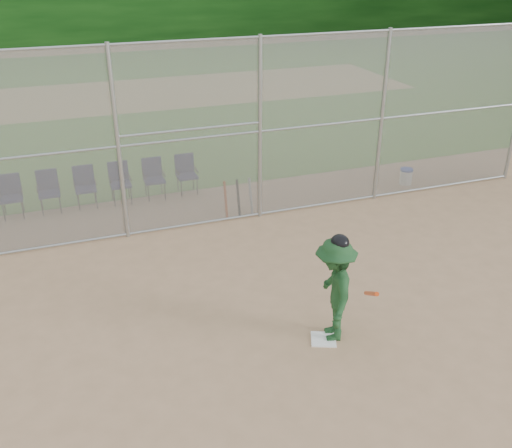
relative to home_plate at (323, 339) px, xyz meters
name	(u,v)px	position (x,y,z in m)	size (l,w,h in m)	color
ground	(313,358)	(-0.35, -0.34, -0.01)	(100.00, 100.00, 0.00)	tan
grass_strip	(129,95)	(-0.35, 17.66, 0.00)	(100.00, 100.00, 0.00)	#35671F
dirt_patch_far	(129,95)	(-0.35, 17.66, 0.00)	(24.00, 24.00, 0.00)	tan
backstop_fence	(215,133)	(-0.35, 4.66, 2.06)	(16.09, 0.09, 4.00)	gray
home_plate	(323,339)	(0.00, 0.00, 0.00)	(0.39, 0.39, 0.02)	white
batter_at_plate	(334,289)	(0.16, 0.05, 0.86)	(1.04, 1.39, 1.80)	#1B4521
water_cooler	(406,176)	(4.90, 5.19, 0.20)	(0.33, 0.33, 0.42)	white
spare_bats	(238,198)	(0.21, 4.88, 0.41)	(0.66, 0.27, 0.85)	#D84C14
chair_1	(11,197)	(-4.63, 6.54, 0.47)	(0.54, 0.52, 0.96)	#0F1339
chair_2	(49,192)	(-3.82, 6.54, 0.47)	(0.54, 0.52, 0.96)	#0F1339
chair_3	(85,188)	(-3.01, 6.54, 0.47)	(0.54, 0.52, 0.96)	#0F1339
chair_4	(121,183)	(-2.20, 6.54, 0.47)	(0.54, 0.52, 0.96)	#0F1339
chair_5	(154,179)	(-1.38, 6.54, 0.47)	(0.54, 0.52, 0.96)	#0F1339
chair_6	(187,175)	(-0.57, 6.54, 0.47)	(0.54, 0.52, 0.96)	#0F1339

